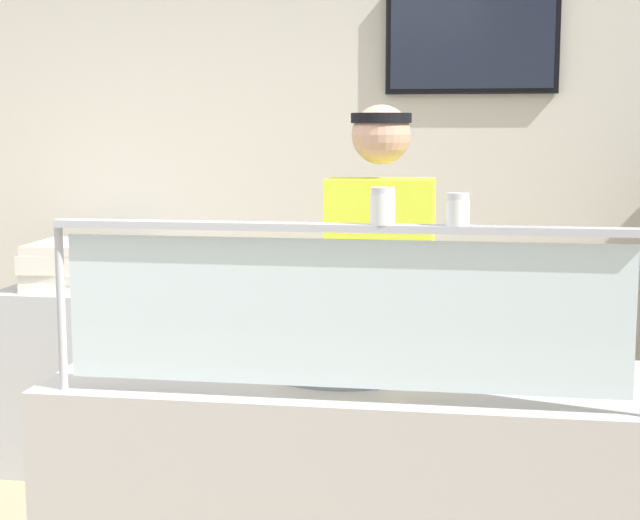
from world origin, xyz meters
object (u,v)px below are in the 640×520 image
(pizza_tray, at_px, (343,364))
(pepper_flake_shaker, at_px, (458,212))
(pizza_server, at_px, (356,359))
(pizza_box_stack, at_px, (77,265))
(parmesan_shaker, at_px, (383,208))
(worker_figure, at_px, (381,316))

(pizza_tray, relative_size, pepper_flake_shaker, 5.76)
(pizza_server, xyz_separation_m, pizza_box_stack, (-1.58, 1.60, 0.02))
(parmesan_shaker, relative_size, pizza_box_stack, 0.21)
(parmesan_shaker, distance_m, pepper_flake_shaker, 0.19)
(pizza_tray, relative_size, worker_figure, 0.28)
(pizza_tray, distance_m, worker_figure, 0.58)
(worker_figure, distance_m, pizza_box_stack, 1.88)
(parmesan_shaker, xyz_separation_m, worker_figure, (-0.09, 0.92, -0.47))
(pizza_tray, bearing_deg, worker_figure, 84.40)
(worker_figure, bearing_deg, parmesan_shaker, -84.12)
(pizza_tray, height_order, parmesan_shaker, parmesan_shaker)
(pizza_tray, height_order, pizza_box_stack, pizza_box_stack)
(pizza_tray, distance_m, parmesan_shaker, 0.63)
(pepper_flake_shaker, height_order, pizza_box_stack, pepper_flake_shaker)
(worker_figure, height_order, pizza_box_stack, worker_figure)
(worker_figure, bearing_deg, pepper_flake_shaker, -72.63)
(pizza_tray, xyz_separation_m, pizza_server, (0.04, -0.02, 0.02))
(worker_figure, bearing_deg, pizza_server, -91.41)
(pizza_server, xyz_separation_m, pepper_flake_shaker, (0.30, -0.32, 0.48))
(pizza_server, height_order, pepper_flake_shaker, pepper_flake_shaker)
(pizza_server, bearing_deg, worker_figure, 74.08)
(parmesan_shaker, relative_size, worker_figure, 0.05)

